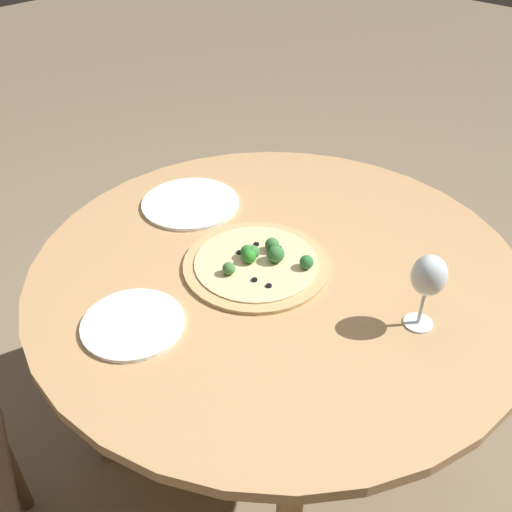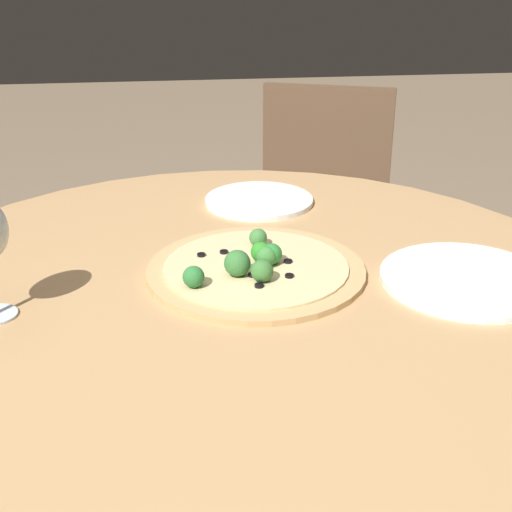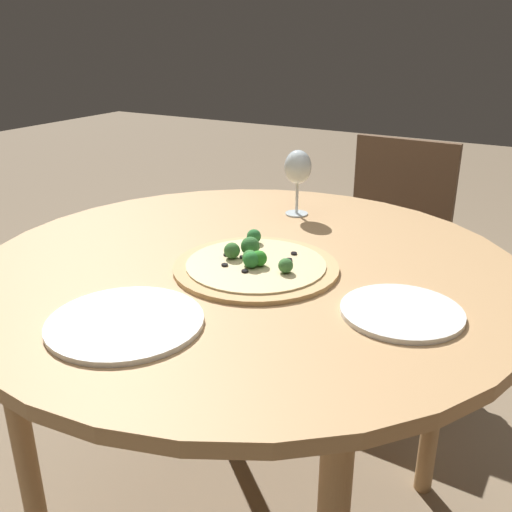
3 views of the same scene
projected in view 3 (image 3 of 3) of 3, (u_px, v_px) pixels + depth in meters
dining_table at (248, 291)px, 1.28m from camera, size 1.19×1.19×0.77m
chair_2 at (387, 255)px, 2.11m from camera, size 0.41×0.41×0.88m
pizza at (255, 264)px, 1.21m from camera, size 0.35×0.35×0.06m
wine_glass at (298, 169)px, 1.52m from camera, size 0.07×0.07×0.18m
plate_near at (125, 322)px, 0.98m from camera, size 0.27×0.27×0.01m
plate_far at (402, 312)px, 1.02m from camera, size 0.22×0.22×0.01m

